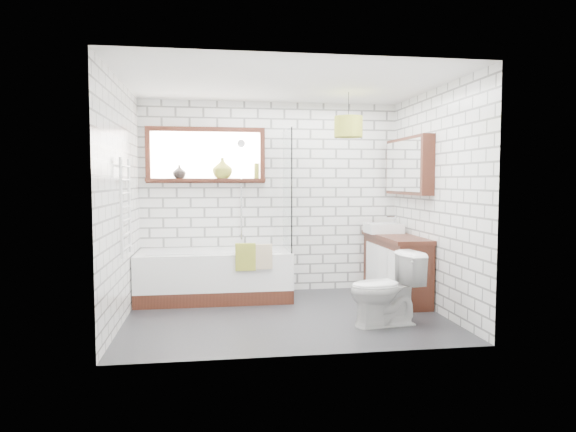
{
  "coord_description": "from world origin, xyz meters",
  "views": [
    {
      "loc": [
        -0.77,
        -5.46,
        1.46
      ],
      "look_at": [
        0.07,
        0.25,
        1.07
      ],
      "focal_mm": 32.0,
      "sensor_mm": 36.0,
      "label": 1
    }
  ],
  "objects": [
    {
      "name": "wall_left",
      "position": [
        -1.7,
        0.0,
        1.25
      ],
      "size": [
        0.01,
        2.6,
        2.5
      ],
      "primitive_type": "cube",
      "color": "white",
      "rests_on": "ground"
    },
    {
      "name": "wall_front",
      "position": [
        0.0,
        -1.3,
        1.25
      ],
      "size": [
        3.4,
        0.01,
        2.5
      ],
      "primitive_type": "cube",
      "color": "white",
      "rests_on": "ground"
    },
    {
      "name": "floor",
      "position": [
        0.0,
        0.0,
        -0.01
      ],
      "size": [
        3.4,
        2.6,
        0.01
      ],
      "primitive_type": "cube",
      "color": "#242427",
      "rests_on": "ground"
    },
    {
      "name": "towel_beige",
      "position": [
        -0.2,
        0.48,
        0.58
      ],
      "size": [
        0.22,
        0.06,
        0.29
      ],
      "primitive_type": "cube",
      "color": "tan",
      "rests_on": "bathtub"
    },
    {
      "name": "tap",
      "position": [
        1.58,
        0.9,
        0.93
      ],
      "size": [
        0.04,
        0.04,
        0.17
      ],
      "primitive_type": "cylinder",
      "rotation": [
        0.0,
        0.0,
        0.25
      ],
      "color": "silver",
      "rests_on": "vanity"
    },
    {
      "name": "vase_olive",
      "position": [
        -0.64,
        1.23,
        1.61
      ],
      "size": [
        0.33,
        0.33,
        0.27
      ],
      "primitive_type": "imported",
      "rotation": [
        0.0,
        0.0,
        -0.36
      ],
      "color": "olive",
      "rests_on": "window"
    },
    {
      "name": "bathtub",
      "position": [
        -0.76,
        0.89,
        0.3
      ],
      "size": [
        1.86,
        0.82,
        0.6
      ],
      "primitive_type": "cube",
      "color": "white",
      "rests_on": "floor"
    },
    {
      "name": "window",
      "position": [
        -0.85,
        1.26,
        1.8
      ],
      "size": [
        1.52,
        0.16,
        0.68
      ],
      "primitive_type": "cube",
      "color": "black",
      "rests_on": "wall_back"
    },
    {
      "name": "vase_dark",
      "position": [
        -1.19,
        1.23,
        1.57
      ],
      "size": [
        0.18,
        0.18,
        0.17
      ],
      "primitive_type": "imported",
      "rotation": [
        0.0,
        0.0,
        -0.08
      ],
      "color": "black",
      "rests_on": "window"
    },
    {
      "name": "towel_radiator",
      "position": [
        -1.66,
        0.0,
        1.2
      ],
      "size": [
        0.06,
        0.52,
        1.0
      ],
      "primitive_type": "cube",
      "color": "white",
      "rests_on": "wall_left"
    },
    {
      "name": "shower_screen",
      "position": [
        0.15,
        0.89,
        1.35
      ],
      "size": [
        0.02,
        0.72,
        1.5
      ],
      "primitive_type": "cube",
      "color": "white",
      "rests_on": "bathtub"
    },
    {
      "name": "toilet",
      "position": [
        0.95,
        -0.52,
        0.37
      ],
      "size": [
        0.52,
        0.79,
        0.75
      ],
      "primitive_type": "imported",
      "rotation": [
        0.0,
        0.0,
        -1.42
      ],
      "color": "white",
      "rests_on": "floor"
    },
    {
      "name": "mirror_cabinet",
      "position": [
        1.62,
        0.6,
        1.65
      ],
      "size": [
        0.16,
        1.2,
        0.7
      ],
      "primitive_type": "cube",
      "color": "black",
      "rests_on": "wall_right"
    },
    {
      "name": "towel_green",
      "position": [
        -0.4,
        0.48,
        0.58
      ],
      "size": [
        0.23,
        0.06,
        0.32
      ],
      "primitive_type": "cube",
      "color": "olive",
      "rests_on": "bathtub"
    },
    {
      "name": "wall_right",
      "position": [
        1.7,
        0.0,
        1.25
      ],
      "size": [
        0.01,
        2.6,
        2.5
      ],
      "primitive_type": "cube",
      "color": "white",
      "rests_on": "ground"
    },
    {
      "name": "wall_back",
      "position": [
        0.0,
        1.3,
        1.25
      ],
      "size": [
        3.4,
        0.01,
        2.5
      ],
      "primitive_type": "cube",
      "color": "white",
      "rests_on": "ground"
    },
    {
      "name": "shower_riser",
      "position": [
        -0.4,
        1.26,
        1.35
      ],
      "size": [
        0.02,
        0.02,
        1.3
      ],
      "primitive_type": "cylinder",
      "color": "silver",
      "rests_on": "wall_back"
    },
    {
      "name": "pendant",
      "position": [
        0.81,
        0.42,
        2.1
      ],
      "size": [
        0.33,
        0.33,
        0.24
      ],
      "primitive_type": "cylinder",
      "color": "olive",
      "rests_on": "ceiling"
    },
    {
      "name": "bottle",
      "position": [
        -0.2,
        1.23,
        1.58
      ],
      "size": [
        0.06,
        0.06,
        0.2
      ],
      "primitive_type": "cylinder",
      "rotation": [
        0.0,
        0.0,
        -0.03
      ],
      "color": "olive",
      "rests_on": "window"
    },
    {
      "name": "basin",
      "position": [
        1.42,
        0.9,
        0.86
      ],
      "size": [
        0.44,
        0.38,
        0.13
      ],
      "primitive_type": "cube",
      "color": "white",
      "rests_on": "vanity"
    },
    {
      "name": "vanity",
      "position": [
        1.48,
        0.6,
        0.4
      ],
      "size": [
        0.45,
        1.39,
        0.79
      ],
      "primitive_type": "cube",
      "color": "black",
      "rests_on": "floor"
    },
    {
      "name": "ceiling",
      "position": [
        0.0,
        0.0,
        2.5
      ],
      "size": [
        3.4,
        2.6,
        0.01
      ],
      "primitive_type": "cube",
      "color": "white",
      "rests_on": "ground"
    }
  ]
}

